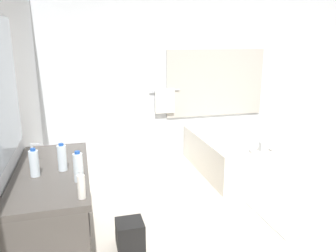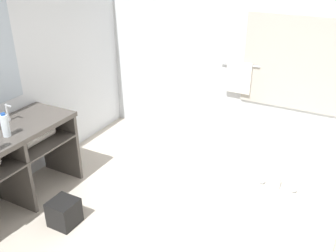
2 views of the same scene
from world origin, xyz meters
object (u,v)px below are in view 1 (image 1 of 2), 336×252
at_px(bathtub, 235,152).
at_px(soap_dispenser, 81,186).
at_px(water_bottle_2, 62,158).
at_px(waste_bin, 130,234).
at_px(water_bottle_3, 34,163).
at_px(water_bottle_1, 78,167).

xyz_separation_m(bathtub, soap_dispenser, (-2.24, -2.12, 0.65)).
bearing_deg(water_bottle_2, waste_bin, 3.86).
bearing_deg(water_bottle_3, waste_bin, 8.13).
distance_m(water_bottle_1, soap_dispenser, 0.30).
distance_m(bathtub, water_bottle_1, 2.97).
height_order(water_bottle_1, soap_dispenser, water_bottle_1).
height_order(bathtub, waste_bin, bathtub).
distance_m(bathtub, water_bottle_3, 3.13).
xyz_separation_m(bathtub, waste_bin, (-1.83, -1.51, -0.16)).
relative_size(water_bottle_1, water_bottle_3, 1.04).
bearing_deg(bathtub, water_bottle_3, -147.97).
bearing_deg(soap_dispenser, water_bottle_1, 93.30).
bearing_deg(bathtub, water_bottle_1, -141.16).
relative_size(water_bottle_1, water_bottle_2, 1.03).
relative_size(water_bottle_2, waste_bin, 0.89).
distance_m(water_bottle_3, waste_bin, 1.14).
bearing_deg(waste_bin, bathtub, 39.56).
relative_size(bathtub, waste_bin, 6.17).
bearing_deg(soap_dispenser, bathtub, 43.44).
relative_size(soap_dispenser, waste_bin, 0.76).
bearing_deg(water_bottle_1, water_bottle_3, 150.37).
distance_m(water_bottle_1, waste_bin, 0.99).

